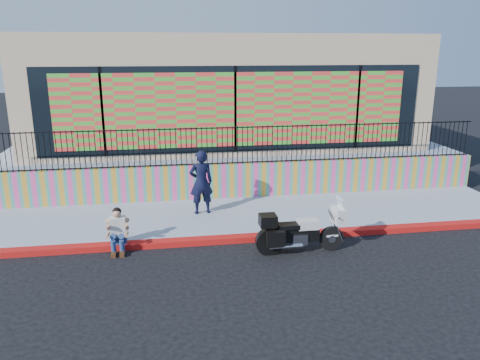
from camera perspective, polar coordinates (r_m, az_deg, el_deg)
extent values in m
plane|color=black|center=(12.21, 2.32, -7.32)|extent=(90.00, 90.00, 0.00)
cube|color=red|center=(12.18, 2.32, -7.00)|extent=(16.00, 0.30, 0.15)
cube|color=#959EB3|center=(13.69, 0.97, -4.36)|extent=(16.00, 3.00, 0.15)
cube|color=#FF4395|center=(15.00, -0.07, -0.03)|extent=(16.00, 0.20, 1.10)
cube|color=#959EB3|center=(19.92, -2.35, 3.72)|extent=(16.00, 10.00, 1.25)
cube|color=#C8B085|center=(19.35, -2.37, 11.22)|extent=(14.00, 8.00, 4.00)
cube|color=black|center=(15.42, -0.58, 8.57)|extent=(12.60, 0.04, 2.80)
cube|color=#F64036|center=(15.39, -0.57, 8.55)|extent=(11.48, 0.02, 2.40)
cylinder|color=black|center=(11.74, 11.07, -7.00)|extent=(0.60, 0.13, 0.60)
cylinder|color=black|center=(11.32, 3.60, -7.60)|extent=(0.60, 0.13, 0.60)
cube|color=black|center=(11.45, 7.43, -6.59)|extent=(0.87, 0.26, 0.31)
cube|color=silver|center=(11.47, 7.19, -7.03)|extent=(0.36, 0.31, 0.27)
cube|color=silver|center=(11.40, 8.27, -5.34)|extent=(0.50, 0.29, 0.22)
cube|color=black|center=(11.28, 5.91, -5.60)|extent=(0.50, 0.31, 0.11)
cube|color=silver|center=(11.58, 11.99, -4.22)|extent=(0.27, 0.47, 0.38)
cube|color=silver|center=(11.50, 12.24, -2.84)|extent=(0.17, 0.42, 0.31)
cube|color=black|center=(11.10, 3.42, -4.93)|extent=(0.40, 0.38, 0.27)
cube|color=black|center=(11.02, 4.39, -7.16)|extent=(0.44, 0.16, 0.36)
cube|color=black|center=(11.51, 3.77, -6.11)|extent=(0.44, 0.16, 0.36)
cube|color=silver|center=(11.70, 11.09, -6.59)|extent=(0.29, 0.15, 0.05)
imported|color=black|center=(13.45, -4.76, -0.25)|extent=(0.73, 0.53, 1.87)
cube|color=navy|center=(12.00, -14.52, -7.02)|extent=(0.36, 0.28, 0.18)
cube|color=silver|center=(11.84, -14.65, -5.53)|extent=(0.38, 0.27, 0.54)
sphere|color=tan|center=(11.68, -14.79, -3.95)|extent=(0.21, 0.21, 0.21)
cube|color=#472814|center=(11.69, -15.14, -8.72)|extent=(0.11, 0.26, 0.10)
cube|color=#472814|center=(11.67, -14.15, -8.70)|extent=(0.11, 0.26, 0.10)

